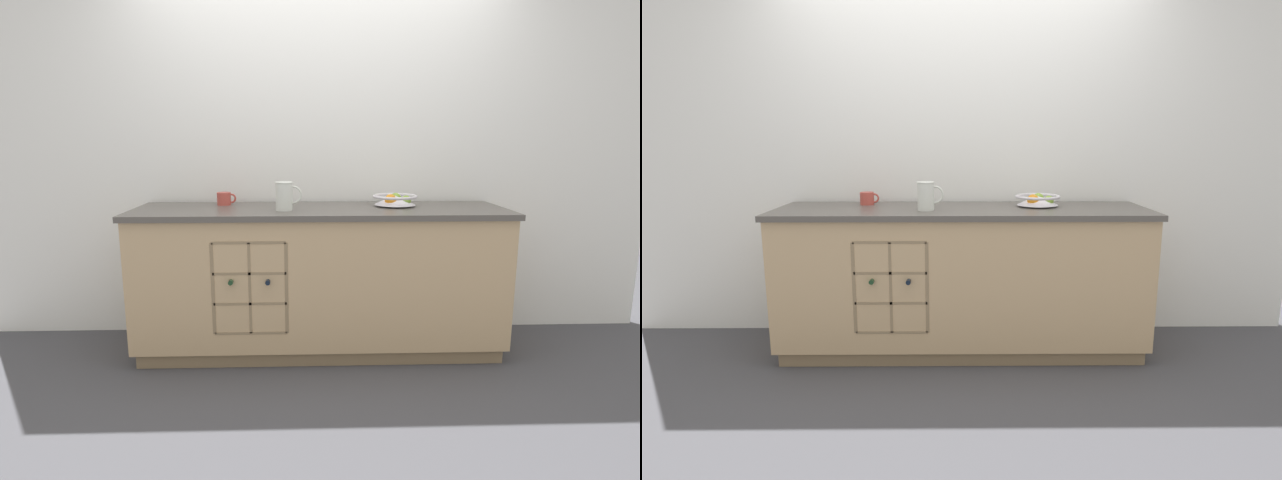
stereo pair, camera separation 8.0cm
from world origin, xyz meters
TOP-DOWN VIEW (x-y plane):
  - ground_plane at (0.00, 0.00)m, footprint 14.00×14.00m
  - back_wall at (0.00, 0.38)m, footprint 4.69×0.06m
  - kitchen_island at (-0.00, -0.00)m, footprint 2.33×0.69m
  - fruit_bowl at (0.49, 0.08)m, footprint 0.29×0.29m
  - white_pitcher at (-0.22, -0.10)m, footprint 0.16×0.11m
  - ceramic_mug at (-0.62, 0.17)m, footprint 0.13×0.09m

SIDE VIEW (x-z plane):
  - ground_plane at x=0.00m, z-range 0.00..0.00m
  - kitchen_island at x=0.00m, z-range 0.01..0.94m
  - ceramic_mug at x=-0.62m, z-range 0.93..1.02m
  - fruit_bowl at x=0.49m, z-range 0.94..1.02m
  - white_pitcher at x=-0.22m, z-range 0.94..1.11m
  - back_wall at x=0.00m, z-range 0.00..2.55m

